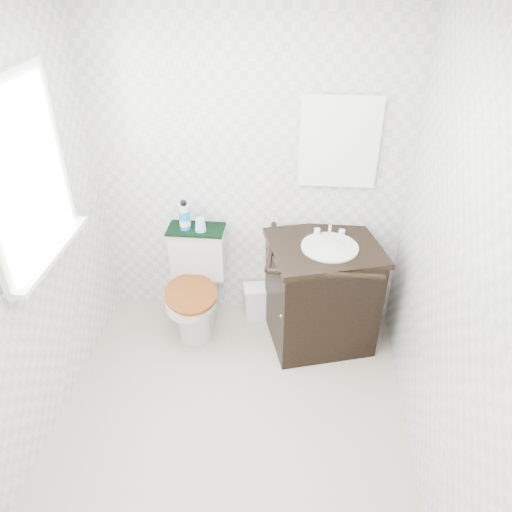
% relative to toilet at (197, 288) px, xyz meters
% --- Properties ---
extents(floor, '(2.40, 2.40, 0.00)m').
position_rel_toilet_xyz_m(floor, '(0.38, -0.97, -0.34)').
color(floor, '#B8AA94').
rests_on(floor, ground).
extents(ceiling, '(2.40, 2.40, 0.00)m').
position_rel_toilet_xyz_m(ceiling, '(0.38, -0.97, 2.06)').
color(ceiling, silver).
rests_on(ceiling, wall_back).
extents(wall_back, '(2.40, 0.00, 2.40)m').
position_rel_toilet_xyz_m(wall_back, '(0.38, 0.23, 0.86)').
color(wall_back, silver).
rests_on(wall_back, ground).
extents(wall_front, '(2.40, 0.00, 2.40)m').
position_rel_toilet_xyz_m(wall_front, '(0.38, -2.17, 0.86)').
color(wall_front, silver).
rests_on(wall_front, ground).
extents(wall_left, '(0.00, 2.40, 2.40)m').
position_rel_toilet_xyz_m(wall_left, '(-0.72, -0.97, 0.86)').
color(wall_left, silver).
rests_on(wall_left, ground).
extents(wall_right, '(0.00, 2.40, 2.40)m').
position_rel_toilet_xyz_m(wall_right, '(1.48, -0.97, 0.86)').
color(wall_right, silver).
rests_on(wall_right, ground).
extents(window, '(0.02, 0.70, 0.90)m').
position_rel_toilet_xyz_m(window, '(-0.69, -0.72, 1.21)').
color(window, white).
rests_on(window, wall_left).
extents(mirror, '(0.50, 0.02, 0.60)m').
position_rel_toilet_xyz_m(mirror, '(0.98, 0.21, 1.11)').
color(mirror, silver).
rests_on(mirror, wall_back).
extents(toilet, '(0.47, 0.66, 0.78)m').
position_rel_toilet_xyz_m(toilet, '(0.00, 0.00, 0.00)').
color(toilet, silver).
rests_on(toilet, floor).
extents(vanity, '(0.89, 0.82, 0.92)m').
position_rel_toilet_xyz_m(vanity, '(0.93, -0.07, 0.09)').
color(vanity, black).
rests_on(vanity, floor).
extents(trash_bin, '(0.23, 0.19, 0.29)m').
position_rel_toilet_xyz_m(trash_bin, '(0.44, 0.13, -0.20)').
color(trash_bin, white).
rests_on(trash_bin, floor).
extents(towel, '(0.41, 0.22, 0.02)m').
position_rel_toilet_xyz_m(towel, '(0.00, 0.12, 0.44)').
color(towel, black).
rests_on(towel, toilet).
extents(mouthwash_bottle, '(0.08, 0.08, 0.22)m').
position_rel_toilet_xyz_m(mouthwash_bottle, '(-0.07, 0.11, 0.55)').
color(mouthwash_bottle, blue).
rests_on(mouthwash_bottle, towel).
extents(cup, '(0.08, 0.08, 0.10)m').
position_rel_toilet_xyz_m(cup, '(0.04, 0.09, 0.50)').
color(cup, '#93C8F2').
rests_on(cup, towel).
extents(soap_bar, '(0.07, 0.05, 0.02)m').
position_rel_toilet_xyz_m(soap_bar, '(0.88, 0.07, 0.49)').
color(soap_bar, '#196B79').
rests_on(soap_bar, vanity).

